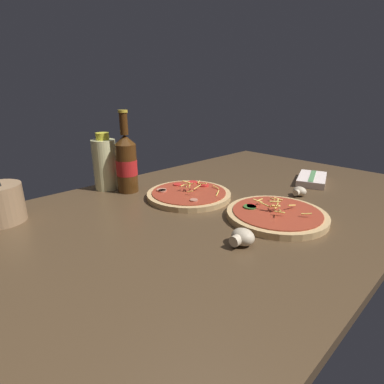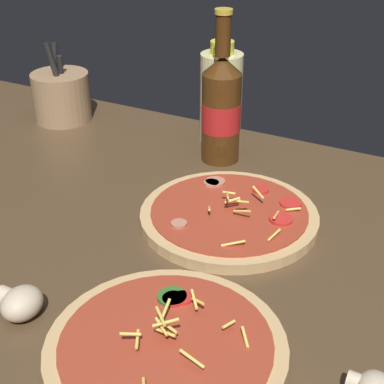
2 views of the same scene
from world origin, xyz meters
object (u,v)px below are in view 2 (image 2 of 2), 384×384
mushroom_left (20,303)px  oil_bottle (221,96)px  utensil_crock (61,96)px  pizza_near (166,348)px  beer_bottle (221,108)px  pizza_far (229,216)px

mushroom_left → oil_bottle: bearing=91.1°
oil_bottle → mushroom_left: size_ratio=3.38×
utensil_crock → pizza_near: bearing=-42.6°
beer_bottle → utensil_crock: size_ratio=1.62×
beer_bottle → pizza_near: bearing=-71.3°
pizza_near → pizza_far: (-5.49, 28.53, -0.03)cm
mushroom_left → pizza_far: bearing=67.0°
utensil_crock → pizza_far: bearing=-23.3°
pizza_near → mushroom_left: 18.83cm
pizza_near → pizza_far: size_ratio=1.00×
pizza_near → oil_bottle: size_ratio=1.38×
pizza_near → mushroom_left: bearing=-172.6°
pizza_near → mushroom_left: size_ratio=4.65×
beer_bottle → utensil_crock: bearing=177.2°
oil_bottle → utensil_crock: 34.61cm
beer_bottle → mushroom_left: size_ratio=4.68×
pizza_far → mushroom_left: 33.66cm
beer_bottle → oil_bottle: size_ratio=1.39×
pizza_near → oil_bottle: 59.25cm
pizza_near → utensil_crock: utensil_crock is taller
pizza_far → beer_bottle: bearing=119.1°
oil_bottle → utensil_crock: oil_bottle is taller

